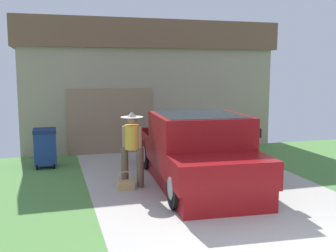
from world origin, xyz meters
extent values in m
cube|color=#B4AFA5|center=(0.00, 4.50, -0.03)|extent=(5.20, 9.00, 0.06)
cube|color=maroon|center=(-0.07, 5.11, 0.21)|extent=(2.18, 5.20, 0.42)
cube|color=maroon|center=(-0.11, 4.66, 1.04)|extent=(2.13, 2.20, 1.23)
cube|color=#1E2833|center=(-0.11, 4.66, 1.40)|extent=(1.88, 2.02, 0.52)
cube|color=maroon|center=(-0.21, 3.10, 0.70)|extent=(2.06, 1.20, 0.56)
cube|color=black|center=(0.03, 6.66, 0.45)|extent=(2.12, 2.09, 0.06)
cube|color=maroon|center=(1.00, 6.60, 0.69)|extent=(0.20, 1.96, 0.54)
cube|color=maroon|center=(-0.93, 6.73, 0.69)|extent=(0.20, 1.96, 0.54)
cube|color=maroon|center=(0.10, 7.61, 0.69)|extent=(1.99, 0.20, 0.54)
cube|color=black|center=(0.94, 3.86, 1.31)|extent=(0.11, 0.19, 0.20)
cylinder|color=black|center=(0.66, 3.20, 0.40)|extent=(0.31, 0.82, 0.80)
cylinder|color=#9E9EA3|center=(0.66, 3.20, 0.40)|extent=(0.31, 0.46, 0.44)
cylinder|color=black|center=(-1.06, 3.32, 0.40)|extent=(0.31, 0.82, 0.80)
cylinder|color=#9E9EA3|center=(-1.06, 3.32, 0.40)|extent=(0.31, 0.46, 0.44)
cylinder|color=black|center=(0.88, 6.41, 0.40)|extent=(0.31, 0.82, 0.80)
cylinder|color=#9E9EA3|center=(0.88, 6.41, 0.40)|extent=(0.31, 0.46, 0.44)
cylinder|color=black|center=(-0.84, 6.53, 0.40)|extent=(0.31, 0.82, 0.80)
cylinder|color=#9E9EA3|center=(-0.84, 6.53, 0.40)|extent=(0.31, 0.46, 0.44)
cylinder|color=brown|center=(-1.75, 5.09, 0.45)|extent=(0.16, 0.16, 0.90)
cylinder|color=brown|center=(-1.43, 4.90, 0.45)|extent=(0.16, 0.16, 0.90)
cylinder|color=gold|center=(-1.59, 4.99, 1.15)|extent=(0.33, 0.33, 0.55)
cylinder|color=tan|center=(-1.76, 5.10, 1.10)|extent=(0.09, 0.09, 0.59)
cylinder|color=tan|center=(-1.43, 4.89, 1.10)|extent=(0.09, 0.09, 0.59)
sphere|color=tan|center=(-1.59, 4.99, 1.55)|extent=(0.22, 0.22, 0.22)
cylinder|color=#BCB2A3|center=(-1.59, 4.99, 1.60)|extent=(0.51, 0.51, 0.01)
cone|color=#BCB2A3|center=(-1.59, 4.99, 1.66)|extent=(0.23, 0.23, 0.12)
cube|color=tan|center=(-1.79, 4.80, 0.10)|extent=(0.38, 0.18, 0.20)
torus|color=tan|center=(-1.79, 4.80, 0.25)|extent=(0.34, 0.02, 0.34)
cube|color=tan|center=(-0.06, 11.92, 1.67)|extent=(8.41, 6.09, 3.34)
cube|color=brown|center=(-0.06, 11.92, 3.80)|extent=(8.75, 6.34, 0.92)
cube|color=#93755B|center=(-1.51, 8.84, 1.04)|extent=(2.69, 0.06, 2.07)
cube|color=navy|center=(-3.52, 7.51, 0.52)|extent=(0.58, 0.68, 0.87)
cube|color=navy|center=(-3.52, 7.51, 1.01)|extent=(0.60, 0.71, 0.10)
cylinder|color=black|center=(-3.74, 7.24, 0.09)|extent=(0.05, 0.18, 0.18)
cylinder|color=black|center=(-3.30, 7.24, 0.09)|extent=(0.05, 0.18, 0.18)
camera|label=1|loc=(-3.33, -3.80, 2.65)|focal=42.94mm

